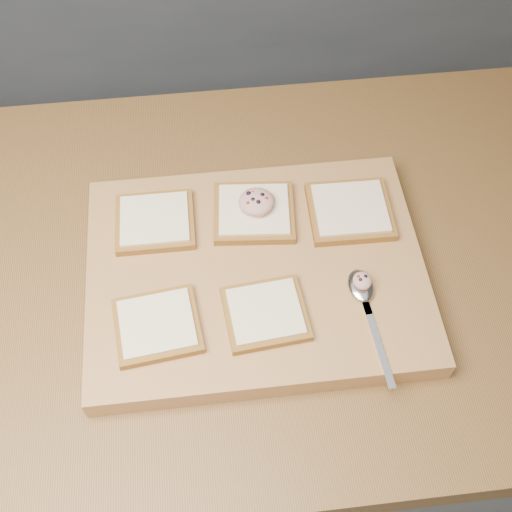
{
  "coord_description": "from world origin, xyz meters",
  "views": [
    {
      "loc": [
        0.03,
        -0.57,
        1.77
      ],
      "look_at": [
        0.09,
        -0.04,
        0.97
      ],
      "focal_mm": 45.0,
      "sensor_mm": 36.0,
      "label": 1
    }
  ],
  "objects_px": {
    "cutting_board": "(256,273)",
    "tuna_salad_dollop": "(256,201)",
    "spoon": "(363,294)",
    "bread_far_center": "(254,212)"
  },
  "relations": [
    {
      "from": "spoon",
      "to": "cutting_board",
      "type": "bearing_deg",
      "value": 155.47
    },
    {
      "from": "bread_far_center",
      "to": "tuna_salad_dollop",
      "type": "height_order",
      "value": "tuna_salad_dollop"
    },
    {
      "from": "cutting_board",
      "to": "spoon",
      "type": "distance_m",
      "value": 0.17
    },
    {
      "from": "bread_far_center",
      "to": "cutting_board",
      "type": "bearing_deg",
      "value": -94.5
    },
    {
      "from": "cutting_board",
      "to": "spoon",
      "type": "relative_size",
      "value": 2.67
    },
    {
      "from": "cutting_board",
      "to": "tuna_salad_dollop",
      "type": "relative_size",
      "value": 9.1
    },
    {
      "from": "bread_far_center",
      "to": "tuna_salad_dollop",
      "type": "xyz_separation_m",
      "value": [
        0.0,
        0.0,
        0.02
      ]
    },
    {
      "from": "cutting_board",
      "to": "bread_far_center",
      "type": "xyz_separation_m",
      "value": [
        0.01,
        0.1,
        0.03
      ]
    },
    {
      "from": "tuna_salad_dollop",
      "to": "spoon",
      "type": "distance_m",
      "value": 0.22
    },
    {
      "from": "tuna_salad_dollop",
      "to": "bread_far_center",
      "type": "bearing_deg",
      "value": -142.26
    }
  ]
}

